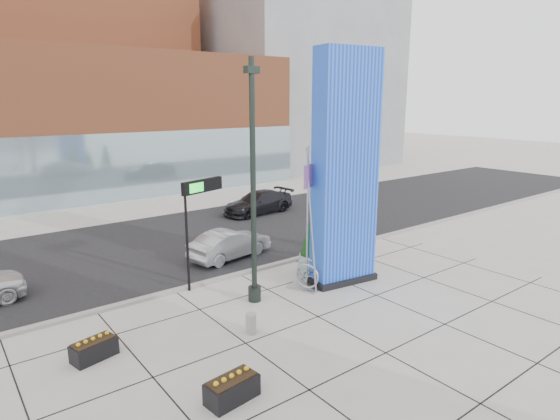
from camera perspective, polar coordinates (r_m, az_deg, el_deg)
ground at (r=16.79m, az=-0.28°, el=-12.60°), size 160.00×160.00×0.00m
street_asphalt at (r=24.95m, az=-14.31°, el=-4.19°), size 80.00×12.00×0.02m
curb_edge at (r=19.83m, az=-7.34°, el=-8.32°), size 80.00×0.30×0.12m
tower_podium at (r=40.38m, az=-23.19°, el=9.65°), size 34.00×10.00×11.00m
tower_glass_front at (r=36.03m, az=-20.82°, el=4.73°), size 34.00×0.60×5.00m
building_grey_parking at (r=56.35m, az=1.22°, el=14.99°), size 20.00×18.00×18.00m
blue_pylon at (r=18.63m, az=7.95°, el=4.34°), size 2.92×1.61×9.26m
lamp_post at (r=16.71m, az=-3.26°, el=0.30°), size 0.58×0.48×8.74m
public_art_sculpture at (r=19.15m, az=4.28°, el=-4.54°), size 2.76×2.07×5.62m
concrete_bollard at (r=15.45m, az=-3.55°, el=-13.64°), size 0.35×0.35×0.67m
overhead_street_sign at (r=18.27m, az=-9.42°, el=1.66°), size 2.00×0.75×4.31m
round_planter_east at (r=23.08m, az=7.75°, el=-1.91°), size 1.12×1.12×2.79m
round_planter_mid at (r=21.53m, az=6.35°, el=-3.80°), size 0.87×0.87×2.18m
round_planter_west at (r=20.44m, az=3.86°, el=-4.03°), size 1.06×1.06×2.65m
box_planter_north at (r=15.11m, az=-21.73°, el=-15.40°), size 1.35×0.89×0.68m
box_planter_south at (r=12.51m, az=-5.88°, el=-20.76°), size 1.40×0.81×0.73m
car_silver_mid at (r=22.23m, az=-6.12°, el=-4.19°), size 4.34×2.18×1.37m
car_dark_east at (r=30.83m, az=-2.66°, el=0.91°), size 5.16×2.51×1.45m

